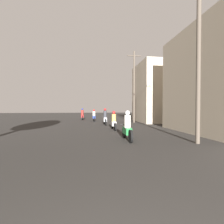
{
  "coord_description": "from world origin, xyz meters",
  "views": [
    {
      "loc": [
        -0.2,
        -0.49,
        1.66
      ],
      "look_at": [
        2.34,
        17.33,
        1.23
      ],
      "focal_mm": 28.0,
      "sensor_mm": 36.0,
      "label": 1
    }
  ],
  "objects_px": {
    "motorcycle_red": "(82,115)",
    "motorcycle_silver": "(105,118)",
    "motorcycle_blue": "(94,116)",
    "building_right_far": "(155,93)",
    "motorcycle_green": "(127,128)",
    "utility_pole_near": "(198,58)",
    "utility_pole_far": "(134,86)",
    "motorcycle_white": "(114,122)"
  },
  "relations": [
    {
      "from": "motorcycle_red",
      "to": "motorcycle_silver",
      "type": "bearing_deg",
      "value": -65.53
    },
    {
      "from": "motorcycle_blue",
      "to": "building_right_far",
      "type": "bearing_deg",
      "value": -11.05
    },
    {
      "from": "motorcycle_green",
      "to": "building_right_far",
      "type": "relative_size",
      "value": 0.31
    },
    {
      "from": "motorcycle_green",
      "to": "building_right_far",
      "type": "xyz_separation_m",
      "value": [
        6.03,
        11.21,
        2.81
      ]
    },
    {
      "from": "motorcycle_red",
      "to": "motorcycle_green",
      "type": "bearing_deg",
      "value": -73.7
    },
    {
      "from": "building_right_far",
      "to": "motorcycle_blue",
      "type": "bearing_deg",
      "value": 164.54
    },
    {
      "from": "motorcycle_silver",
      "to": "motorcycle_red",
      "type": "xyz_separation_m",
      "value": [
        -2.37,
        7.3,
        -0.01
      ]
    },
    {
      "from": "motorcycle_silver",
      "to": "utility_pole_near",
      "type": "relative_size",
      "value": 0.26
    },
    {
      "from": "utility_pole_far",
      "to": "motorcycle_white",
      "type": "bearing_deg",
      "value": -118.1
    },
    {
      "from": "motorcycle_silver",
      "to": "motorcycle_green",
      "type": "bearing_deg",
      "value": -91.09
    },
    {
      "from": "motorcycle_red",
      "to": "building_right_far",
      "type": "distance_m",
      "value": 10.11
    },
    {
      "from": "utility_pole_near",
      "to": "motorcycle_red",
      "type": "bearing_deg",
      "value": 108.86
    },
    {
      "from": "motorcycle_silver",
      "to": "utility_pole_near",
      "type": "xyz_separation_m",
      "value": [
        3.36,
        -9.48,
        3.31
      ]
    },
    {
      "from": "motorcycle_silver",
      "to": "utility_pole_far",
      "type": "bearing_deg",
      "value": 29.2
    },
    {
      "from": "motorcycle_silver",
      "to": "utility_pole_far",
      "type": "height_order",
      "value": "utility_pole_far"
    },
    {
      "from": "motorcycle_green",
      "to": "motorcycle_white",
      "type": "distance_m",
      "value": 4.37
    },
    {
      "from": "motorcycle_silver",
      "to": "building_right_far",
      "type": "bearing_deg",
      "value": 22.13
    },
    {
      "from": "motorcycle_green",
      "to": "utility_pole_near",
      "type": "xyz_separation_m",
      "value": [
        3.05,
        -1.28,
        3.35
      ]
    },
    {
      "from": "motorcycle_silver",
      "to": "motorcycle_blue",
      "type": "xyz_separation_m",
      "value": [
        -0.88,
        5.01,
        -0.05
      ]
    },
    {
      "from": "motorcycle_white",
      "to": "building_right_far",
      "type": "relative_size",
      "value": 0.3
    },
    {
      "from": "motorcycle_silver",
      "to": "building_right_far",
      "type": "height_order",
      "value": "building_right_far"
    },
    {
      "from": "motorcycle_white",
      "to": "utility_pole_far",
      "type": "relative_size",
      "value": 0.25
    },
    {
      "from": "building_right_far",
      "to": "motorcycle_red",
      "type": "bearing_deg",
      "value": 153.8
    },
    {
      "from": "motorcycle_blue",
      "to": "motorcycle_red",
      "type": "distance_m",
      "value": 2.73
    },
    {
      "from": "motorcycle_silver",
      "to": "utility_pole_near",
      "type": "distance_m",
      "value": 10.59
    },
    {
      "from": "building_right_far",
      "to": "utility_pole_far",
      "type": "distance_m",
      "value": 3.03
    },
    {
      "from": "building_right_far",
      "to": "utility_pole_far",
      "type": "xyz_separation_m",
      "value": [
        -2.83,
        -0.77,
        0.75
      ]
    },
    {
      "from": "motorcycle_blue",
      "to": "utility_pole_near",
      "type": "xyz_separation_m",
      "value": [
        4.24,
        -14.49,
        3.36
      ]
    },
    {
      "from": "motorcycle_blue",
      "to": "utility_pole_near",
      "type": "height_order",
      "value": "utility_pole_near"
    },
    {
      "from": "motorcycle_blue",
      "to": "motorcycle_red",
      "type": "bearing_deg",
      "value": 127.48
    },
    {
      "from": "motorcycle_red",
      "to": "utility_pole_near",
      "type": "distance_m",
      "value": 18.04
    },
    {
      "from": "motorcycle_white",
      "to": "motorcycle_silver",
      "type": "xyz_separation_m",
      "value": [
        -0.28,
        3.83,
        0.06
      ]
    },
    {
      "from": "motorcycle_blue",
      "to": "motorcycle_red",
      "type": "relative_size",
      "value": 1.0
    },
    {
      "from": "motorcycle_white",
      "to": "motorcycle_red",
      "type": "height_order",
      "value": "motorcycle_red"
    },
    {
      "from": "motorcycle_white",
      "to": "building_right_far",
      "type": "bearing_deg",
      "value": 47.77
    },
    {
      "from": "utility_pole_near",
      "to": "motorcycle_silver",
      "type": "bearing_deg",
      "value": 109.51
    },
    {
      "from": "motorcycle_green",
      "to": "motorcycle_silver",
      "type": "xyz_separation_m",
      "value": [
        -0.31,
        8.2,
        0.04
      ]
    },
    {
      "from": "motorcycle_green",
      "to": "utility_pole_far",
      "type": "relative_size",
      "value": 0.26
    },
    {
      "from": "motorcycle_green",
      "to": "motorcycle_red",
      "type": "height_order",
      "value": "motorcycle_red"
    },
    {
      "from": "utility_pole_near",
      "to": "utility_pole_far",
      "type": "bearing_deg",
      "value": 89.23
    },
    {
      "from": "motorcycle_white",
      "to": "motorcycle_red",
      "type": "bearing_deg",
      "value": 102.74
    },
    {
      "from": "motorcycle_red",
      "to": "utility_pole_near",
      "type": "bearing_deg",
      "value": -64.67
    }
  ]
}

